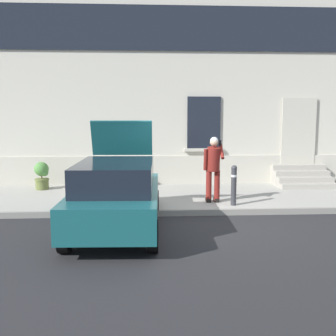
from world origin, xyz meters
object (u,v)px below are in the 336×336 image
(hatchback_car_teal, at_px, (117,194))
(planter_olive, at_px, (42,175))
(planter_charcoal, at_px, (127,174))
(bollard_near_person, at_px, (234,184))
(person_on_phone, at_px, (213,165))
(bollard_far_left, at_px, (115,185))

(hatchback_car_teal, distance_m, planter_olive, 4.84)
(planter_charcoal, bearing_deg, bollard_near_person, -42.47)
(hatchback_car_teal, height_order, planter_olive, hatchback_car_teal)
(bollard_near_person, distance_m, person_on_phone, 0.74)
(bollard_near_person, height_order, person_on_phone, person_on_phone)
(planter_charcoal, bearing_deg, hatchback_car_teal, -90.36)
(person_on_phone, bearing_deg, planter_olive, 171.98)
(hatchback_car_teal, height_order, planter_charcoal, hatchback_car_teal)
(bollard_far_left, distance_m, planter_olive, 3.49)
(planter_olive, bearing_deg, hatchback_car_teal, -57.55)
(hatchback_car_teal, xyz_separation_m, planter_olive, (-2.59, 4.08, -0.19))
(bollard_near_person, relative_size, bollard_far_left, 1.00)
(bollard_far_left, xyz_separation_m, planter_charcoal, (0.18, 2.62, -0.11))
(bollard_far_left, bearing_deg, planter_olive, 134.30)
(bollard_near_person, relative_size, planter_olive, 1.22)
(bollard_near_person, height_order, planter_charcoal, bollard_near_person)
(bollard_near_person, bearing_deg, hatchback_car_teal, -151.23)
(hatchback_car_teal, bearing_deg, bollard_near_person, 28.77)
(bollard_near_person, bearing_deg, planter_charcoal, 137.53)
(bollard_far_left, distance_m, planter_charcoal, 2.63)
(planter_charcoal, bearing_deg, person_on_phone, -43.50)
(hatchback_car_teal, relative_size, planter_olive, 4.80)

